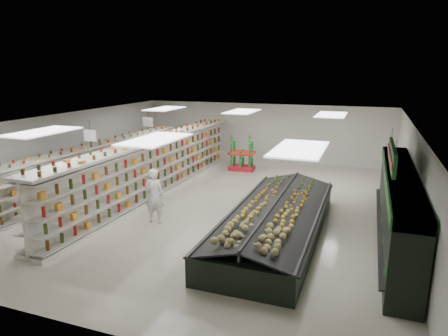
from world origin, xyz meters
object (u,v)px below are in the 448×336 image
at_px(gondola_left, 102,167).
at_px(shopper_main, 155,196).
at_px(shopper_background, 156,158).
at_px(produce_island, 276,219).
at_px(soda_endcap, 242,154).
at_px(gondola_center, 156,168).

height_order(gondola_left, shopper_main, gondola_left).
bearing_deg(shopper_background, shopper_main, -135.79).
distance_m(produce_island, soda_endcap, 8.35).
height_order(gondola_center, soda_endcap, gondola_center).
bearing_deg(produce_island, gondola_left, 162.72).
bearing_deg(gondola_left, shopper_main, -31.68).
relative_size(gondola_center, shopper_main, 7.08).
bearing_deg(gondola_left, shopper_background, 68.09).
distance_m(gondola_center, produce_island, 6.26).
bearing_deg(shopper_main, shopper_background, -63.87).
relative_size(shopper_main, shopper_background, 1.10).
relative_size(soda_endcap, shopper_background, 0.98).
distance_m(soda_endcap, shopper_background, 4.37).
xyz_separation_m(produce_island, soda_endcap, (-3.50, 7.57, 0.30)).
xyz_separation_m(gondola_left, gondola_center, (2.71, -0.03, 0.17)).
xyz_separation_m(produce_island, shopper_background, (-7.19, 5.23, 0.35)).
bearing_deg(gondola_center, shopper_main, -59.76).
height_order(gondola_left, soda_endcap, gondola_left).
distance_m(gondola_left, shopper_background, 2.88).
bearing_deg(gondola_center, soda_endcap, 67.85).
bearing_deg(gondola_left, gondola_center, 2.03).
bearing_deg(shopper_background, produce_island, -111.06).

